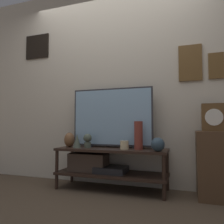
{
  "coord_description": "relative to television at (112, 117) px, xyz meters",
  "views": [
    {
      "loc": [
        0.85,
        -2.22,
        0.75
      ],
      "look_at": [
        0.01,
        0.25,
        0.91
      ],
      "focal_mm": 35.0,
      "sensor_mm": 36.0,
      "label": 1
    }
  ],
  "objects": [
    {
      "name": "vase_round_glass",
      "position": [
        0.59,
        -0.23,
        -0.3
      ],
      "size": [
        0.14,
        0.14,
        0.14
      ],
      "color": "#2D4251",
      "rests_on": "media_console"
    },
    {
      "name": "side_table",
      "position": [
        1.18,
        -0.06,
        -0.51
      ],
      "size": [
        0.42,
        0.37,
        0.69
      ],
      "color": "#513823",
      "rests_on": "ground_plane"
    },
    {
      "name": "media_console",
      "position": [
        -0.07,
        -0.09,
        -0.55
      ],
      "size": [
        1.31,
        0.43,
        0.48
      ],
      "color": "black",
      "rests_on": "ground_plane"
    },
    {
      "name": "vase_slim_bronze",
      "position": [
        -0.39,
        -0.18,
        -0.29
      ],
      "size": [
        0.1,
        0.1,
        0.17
      ],
      "color": "#4C5647",
      "rests_on": "media_console"
    },
    {
      "name": "decorative_bust",
      "position": [
        -0.27,
        -0.13,
        -0.28
      ],
      "size": [
        0.1,
        0.1,
        0.17
      ],
      "color": "#4C5647",
      "rests_on": "media_console"
    },
    {
      "name": "mantel_clock",
      "position": [
        1.15,
        -0.05,
        -0.02
      ],
      "size": [
        0.23,
        0.11,
        0.29
      ],
      "color": "brown",
      "rests_on": "side_table"
    },
    {
      "name": "vase_tall_ceramic",
      "position": [
        0.36,
        -0.11,
        -0.22
      ],
      "size": [
        0.1,
        0.1,
        0.32
      ],
      "color": "brown",
      "rests_on": "media_console"
    },
    {
      "name": "vase_urn_stoneware",
      "position": [
        -0.52,
        -0.12,
        -0.28
      ],
      "size": [
        0.13,
        0.14,
        0.18
      ],
      "color": "brown",
      "rests_on": "media_console"
    },
    {
      "name": "ground_plane",
      "position": [
        0.03,
        -0.35,
        -0.86
      ],
      "size": [
        12.0,
        12.0,
        0.0
      ],
      "primitive_type": "plane",
      "color": "#4C3D2D"
    },
    {
      "name": "candle_jar",
      "position": [
        0.2,
        -0.15,
        -0.33
      ],
      "size": [
        0.1,
        0.1,
        0.1
      ],
      "color": "beige",
      "rests_on": "media_console"
    },
    {
      "name": "television",
      "position": [
        0.0,
        0.0,
        0.0
      ],
      "size": [
        1.02,
        0.05,
        0.73
      ],
      "color": "#333338",
      "rests_on": "media_console"
    },
    {
      "name": "wall_back",
      "position": [
        0.03,
        0.17,
        0.5
      ],
      "size": [
        6.4,
        0.08,
        2.7
      ],
      "color": "beige",
      "rests_on": "ground_plane"
    }
  ]
}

